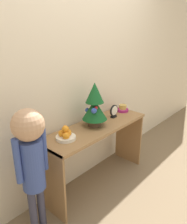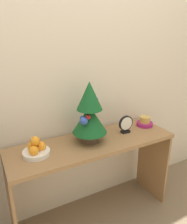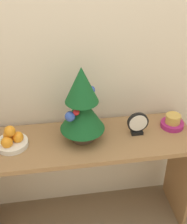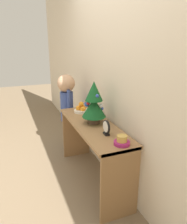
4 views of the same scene
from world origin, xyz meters
name	(u,v)px [view 2 (image 2 of 4)]	position (x,y,z in m)	size (l,w,h in m)	color
back_wall	(78,65)	(0.00, 0.46, 1.25)	(7.00, 0.05, 2.50)	beige
console_table	(93,159)	(0.00, 0.21, 0.56)	(1.29, 0.41, 0.71)	olive
mini_tree	(89,113)	(-0.02, 0.22, 0.94)	(0.26, 0.26, 0.46)	#4C3828
fruit_bowl	(36,149)	(-0.43, 0.22, 0.75)	(0.18, 0.18, 0.14)	silver
singing_bowl	(145,122)	(0.54, 0.25, 0.74)	(0.14, 0.14, 0.09)	#9E2366
desk_clock	(126,124)	(0.31, 0.21, 0.78)	(0.13, 0.04, 0.15)	black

